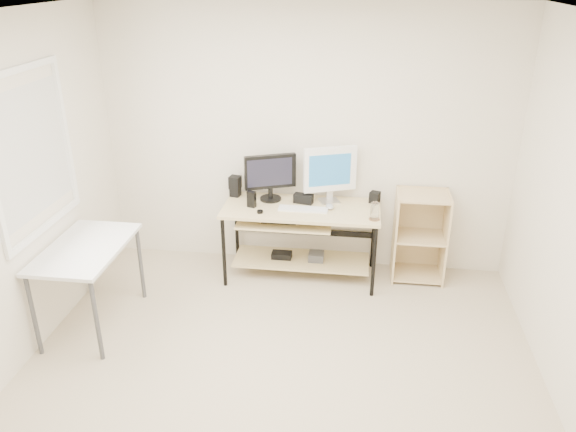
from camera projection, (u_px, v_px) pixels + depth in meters
The scene contains 16 objects.
room at pixel (254, 223), 3.69m from camera, with size 4.01×4.01×2.62m.
desk at pixel (299, 227), 5.46m from camera, with size 1.50×0.65×0.75m.
side_table at pixel (86, 255), 4.65m from camera, with size 0.60×1.00×0.75m.
shelf_unit at pixel (419, 235), 5.50m from camera, with size 0.50×0.40×0.90m.
black_monitor at pixel (270, 174), 5.43m from camera, with size 0.49×0.24×0.46m.
white_imac at pixel (330, 171), 5.36m from camera, with size 0.50×0.23×0.55m.
keyboard at pixel (303, 209), 5.31m from camera, with size 0.47×0.13×0.02m, color white.
mouse at pixel (330, 206), 5.33m from camera, with size 0.08×0.12×0.04m, color #B3B3B8.
center_speaker at pixel (303, 199), 5.44m from camera, with size 0.18×0.08×0.09m, color black.
speaker_left at pixel (235, 186), 5.59m from camera, with size 0.12×0.12×0.21m.
speaker_right at pixel (375, 197), 5.45m from camera, with size 0.09×0.09×0.11m, color black.
audio_controller at pixel (252, 199), 5.34m from camera, with size 0.08×0.05×0.16m, color black.
volume_puck at pixel (260, 212), 5.24m from camera, with size 0.06×0.06×0.02m, color black.
smartphone at pixel (318, 210), 5.29m from camera, with size 0.06×0.12×0.01m, color black.
coaster at pixel (374, 219), 5.11m from camera, with size 0.10×0.10×0.01m, color olive.
drinking_glass at pixel (375, 211), 5.07m from camera, with size 0.08×0.08×0.16m, color white.
Camera 1 is at (0.52, -3.25, 2.87)m, focal length 35.00 mm.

